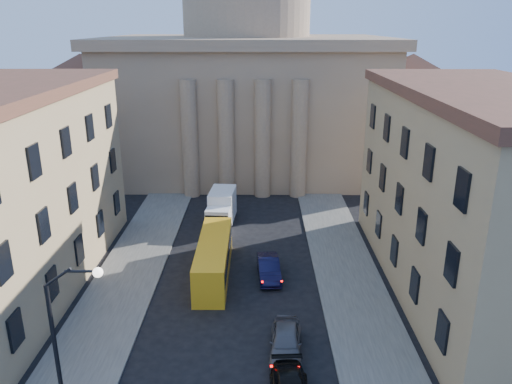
# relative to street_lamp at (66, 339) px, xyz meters

# --- Properties ---
(sidewalk_left) EXTENTS (5.00, 60.00, 0.15)m
(sidewalk_left) POSITION_rel_street_lamp_xyz_m (-1.53, 10.00, -5.21)
(sidewalk_left) COLOR #4E4D48
(sidewalk_left) RESTS_ON ground
(sidewalk_right) EXTENTS (5.00, 60.00, 0.15)m
(sidewalk_right) POSITION_rel_street_lamp_xyz_m (15.47, 10.00, -5.21)
(sidewalk_right) COLOR #4E4D48
(sidewalk_right) RESTS_ON ground
(church) EXTENTS (68.02, 28.76, 36.60)m
(church) POSITION_rel_street_lamp_xyz_m (6.97, 47.47, 6.59)
(church) COLOR #8E7357
(church) RESTS_ON ground
(building_right) EXTENTS (11.60, 26.60, 14.70)m
(building_right) POSITION_rel_street_lamp_xyz_m (23.97, 14.00, 2.14)
(building_right) COLOR tan
(building_right) RESTS_ON ground
(street_lamp) EXTENTS (2.62, 0.44, 8.83)m
(street_lamp) POSITION_rel_street_lamp_xyz_m (0.00, 0.00, 0.00)
(street_lamp) COLOR black
(street_lamp) RESTS_ON ground
(car_right_far) EXTENTS (2.18, 4.76, 1.58)m
(car_right_far) POSITION_rel_street_lamp_xyz_m (10.20, 6.23, -4.50)
(car_right_far) COLOR #4E4D52
(car_right_far) RESTS_ON ground
(car_right_distant) EXTENTS (1.93, 4.72, 1.52)m
(car_right_distant) POSITION_rel_street_lamp_xyz_m (9.35, 15.52, -4.53)
(car_right_distant) COLOR black
(car_right_distant) RESTS_ON ground
(city_bus) EXTENTS (2.38, 10.08, 2.84)m
(city_bus) POSITION_rel_street_lamp_xyz_m (5.11, 15.86, -3.76)
(city_bus) COLOR #F6AE1B
(city_bus) RESTS_ON ground
(box_truck) EXTENTS (2.68, 5.91, 3.16)m
(box_truck) POSITION_rel_street_lamp_xyz_m (4.93, 26.41, -3.79)
(box_truck) COLOR white
(box_truck) RESTS_ON ground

